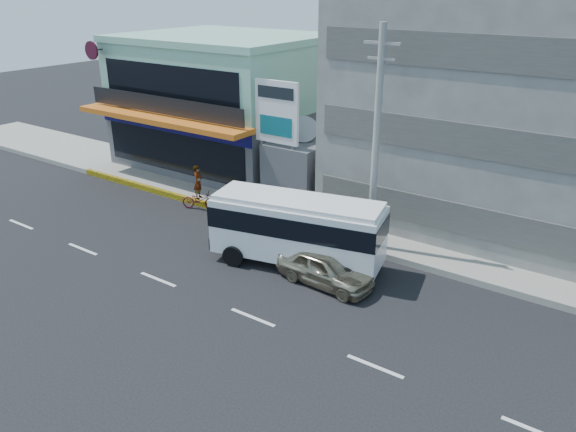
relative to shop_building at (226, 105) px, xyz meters
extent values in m
plane|color=black|center=(8.00, -13.95, -4.00)|extent=(120.00, 120.00, 0.00)
cube|color=gray|center=(13.00, -4.45, -3.85)|extent=(70.00, 5.00, 0.30)
cube|color=#4D4D52|center=(0.00, 0.05, -2.00)|extent=(12.00, 10.00, 4.00)
cube|color=#8AC4A3|center=(0.00, 0.05, 2.00)|extent=(12.00, 10.00, 4.00)
cube|color=#D16318|center=(0.00, -5.75, 0.15)|extent=(12.40, 1.80, 0.30)
cube|color=#0C0B51|center=(0.00, -5.00, -0.40)|extent=(12.00, 0.12, 0.80)
cube|color=black|center=(0.00, -4.97, -1.90)|extent=(11.00, 0.06, 2.60)
cube|color=gray|center=(18.00, 1.05, 3.00)|extent=(16.00, 12.00, 14.00)
cube|color=#4D4D52|center=(8.00, -1.95, -2.25)|extent=(3.00, 6.00, 3.50)
cylinder|color=slate|center=(8.00, -2.95, -0.42)|extent=(1.50, 1.50, 0.15)
cylinder|color=gray|center=(6.50, -4.75, -0.75)|extent=(0.16, 0.16, 6.50)
cylinder|color=gray|center=(8.50, -4.75, -0.75)|extent=(0.16, 0.16, 6.50)
cube|color=white|center=(7.50, -4.75, 1.30)|extent=(2.60, 0.18, 3.20)
cylinder|color=#999993|center=(14.00, -6.55, 1.00)|extent=(0.30, 0.30, 10.00)
cube|color=#999993|center=(14.00, -6.55, 5.20)|extent=(1.60, 0.12, 0.12)
cube|color=#999993|center=(14.00, -6.55, 4.60)|extent=(1.20, 0.10, 0.10)
cube|color=white|center=(12.00, -9.53, -2.32)|extent=(7.65, 3.84, 2.41)
cube|color=black|center=(12.00, -9.53, -1.85)|extent=(7.72, 3.90, 0.89)
cube|color=white|center=(12.00, -9.53, -1.01)|extent=(7.40, 3.59, 0.21)
cylinder|color=black|center=(9.80, -11.20, -3.53)|extent=(0.98, 0.49, 0.94)
cylinder|color=black|center=(9.30, -8.95, -3.53)|extent=(0.98, 0.49, 0.94)
cylinder|color=black|center=(14.70, -10.11, -3.53)|extent=(0.98, 0.49, 0.94)
cylinder|color=black|center=(14.20, -7.86, -3.53)|extent=(0.98, 0.49, 0.94)
imported|color=tan|center=(13.89, -10.28, -3.29)|extent=(4.26, 1.93, 1.42)
imported|color=#550C1D|center=(4.00, -7.15, -3.50)|extent=(2.01, 1.40, 1.00)
imported|color=#66594C|center=(4.00, -7.15, -2.46)|extent=(0.68, 0.79, 1.84)
camera|label=1|loc=(24.12, -27.69, 7.50)|focal=35.00mm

